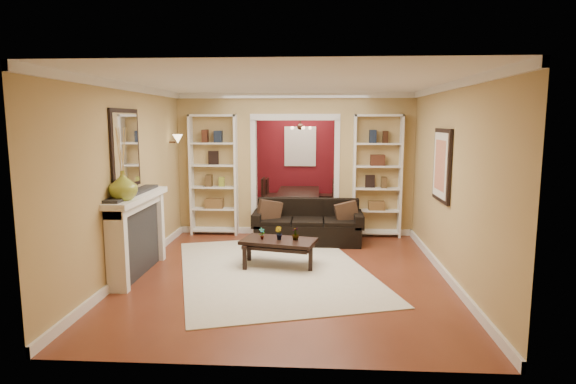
# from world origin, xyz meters

# --- Properties ---
(floor) EXTENTS (8.00, 8.00, 0.00)m
(floor) POSITION_xyz_m (0.00, 0.00, 0.00)
(floor) COLOR brown
(floor) RESTS_ON ground
(ceiling) EXTENTS (8.00, 8.00, 0.00)m
(ceiling) POSITION_xyz_m (0.00, 0.00, 2.70)
(ceiling) COLOR white
(ceiling) RESTS_ON ground
(wall_back) EXTENTS (8.00, 0.00, 8.00)m
(wall_back) POSITION_xyz_m (0.00, 4.00, 1.35)
(wall_back) COLOR tan
(wall_back) RESTS_ON ground
(wall_front) EXTENTS (8.00, 0.00, 8.00)m
(wall_front) POSITION_xyz_m (0.00, -4.00, 1.35)
(wall_front) COLOR tan
(wall_front) RESTS_ON ground
(wall_left) EXTENTS (0.00, 8.00, 8.00)m
(wall_left) POSITION_xyz_m (-2.25, 0.00, 1.35)
(wall_left) COLOR tan
(wall_left) RESTS_ON ground
(wall_right) EXTENTS (0.00, 8.00, 8.00)m
(wall_right) POSITION_xyz_m (2.25, 0.00, 1.35)
(wall_right) COLOR tan
(wall_right) RESTS_ON ground
(partition_wall) EXTENTS (4.50, 0.15, 2.70)m
(partition_wall) POSITION_xyz_m (0.00, 1.20, 1.35)
(partition_wall) COLOR tan
(partition_wall) RESTS_ON floor
(red_back_panel) EXTENTS (4.44, 0.04, 2.64)m
(red_back_panel) POSITION_xyz_m (0.00, 3.97, 1.32)
(red_back_panel) COLOR maroon
(red_back_panel) RESTS_ON floor
(dining_window) EXTENTS (0.78, 0.03, 0.98)m
(dining_window) POSITION_xyz_m (0.00, 3.93, 1.55)
(dining_window) COLOR #8CA5CC
(dining_window) RESTS_ON wall_back
(area_rug) EXTENTS (3.57, 4.27, 0.01)m
(area_rug) POSITION_xyz_m (-0.20, -1.18, 0.01)
(area_rug) COLOR beige
(area_rug) RESTS_ON floor
(sofa) EXTENTS (1.95, 0.84, 0.76)m
(sofa) POSITION_xyz_m (0.26, 0.45, 0.38)
(sofa) COLOR black
(sofa) RESTS_ON floor
(pillow_left) EXTENTS (0.43, 0.31, 0.43)m
(pillow_left) POSITION_xyz_m (-0.43, 0.43, 0.59)
(pillow_left) COLOR #4E3421
(pillow_left) RESTS_ON sofa
(pillow_right) EXTENTS (0.41, 0.19, 0.39)m
(pillow_right) POSITION_xyz_m (0.96, 0.43, 0.57)
(pillow_right) COLOR #4E3421
(pillow_right) RESTS_ON sofa
(coffee_table) EXTENTS (1.19, 0.82, 0.41)m
(coffee_table) POSITION_xyz_m (-0.14, -0.99, 0.21)
(coffee_table) COLOR black
(coffee_table) RESTS_ON floor
(plant_left) EXTENTS (0.11, 0.10, 0.18)m
(plant_left) POSITION_xyz_m (-0.40, -0.99, 0.50)
(plant_left) COLOR #336626
(plant_left) RESTS_ON coffee_table
(plant_center) EXTENTS (0.14, 0.13, 0.20)m
(plant_center) POSITION_xyz_m (-0.14, -0.99, 0.51)
(plant_center) COLOR #336626
(plant_center) RESTS_ON coffee_table
(plant_right) EXTENTS (0.15, 0.15, 0.19)m
(plant_right) POSITION_xyz_m (0.11, -0.99, 0.51)
(plant_right) COLOR #336626
(plant_right) RESTS_ON coffee_table
(bookshelf_left) EXTENTS (0.90, 0.30, 2.30)m
(bookshelf_left) POSITION_xyz_m (-1.55, 1.03, 1.15)
(bookshelf_left) COLOR white
(bookshelf_left) RESTS_ON floor
(bookshelf_right) EXTENTS (0.90, 0.30, 2.30)m
(bookshelf_right) POSITION_xyz_m (1.55, 1.03, 1.15)
(bookshelf_right) COLOR white
(bookshelf_right) RESTS_ON floor
(fireplace) EXTENTS (0.32, 1.70, 1.16)m
(fireplace) POSITION_xyz_m (-2.09, -1.50, 0.58)
(fireplace) COLOR white
(fireplace) RESTS_ON floor
(vase) EXTENTS (0.42, 0.42, 0.38)m
(vase) POSITION_xyz_m (-2.09, -1.98, 1.35)
(vase) COLOR olive
(vase) RESTS_ON fireplace
(mirror) EXTENTS (0.03, 0.95, 1.10)m
(mirror) POSITION_xyz_m (-2.23, -1.50, 1.80)
(mirror) COLOR silver
(mirror) RESTS_ON wall_left
(wall_sconce) EXTENTS (0.18, 0.18, 0.22)m
(wall_sconce) POSITION_xyz_m (-2.15, 0.55, 1.83)
(wall_sconce) COLOR #FFE0A5
(wall_sconce) RESTS_ON wall_left
(framed_art) EXTENTS (0.04, 0.85, 1.05)m
(framed_art) POSITION_xyz_m (2.21, -1.00, 1.55)
(framed_art) COLOR black
(framed_art) RESTS_ON wall_right
(dining_table) EXTENTS (1.68, 0.94, 0.59)m
(dining_table) POSITION_xyz_m (0.04, 2.84, 0.30)
(dining_table) COLOR black
(dining_table) RESTS_ON floor
(dining_chair_nw) EXTENTS (0.50, 0.50, 0.95)m
(dining_chair_nw) POSITION_xyz_m (-0.51, 2.54, 0.47)
(dining_chair_nw) COLOR black
(dining_chair_nw) RESTS_ON floor
(dining_chair_ne) EXTENTS (0.42, 0.42, 0.77)m
(dining_chair_ne) POSITION_xyz_m (0.59, 2.54, 0.38)
(dining_chair_ne) COLOR black
(dining_chair_ne) RESTS_ON floor
(dining_chair_sw) EXTENTS (0.57, 0.57, 0.87)m
(dining_chair_sw) POSITION_xyz_m (-0.51, 3.14, 0.43)
(dining_chair_sw) COLOR black
(dining_chair_sw) RESTS_ON floor
(dining_chair_se) EXTENTS (0.55, 0.55, 0.85)m
(dining_chair_se) POSITION_xyz_m (0.59, 3.14, 0.43)
(dining_chair_se) COLOR black
(dining_chair_se) RESTS_ON floor
(chandelier) EXTENTS (0.50, 0.50, 0.30)m
(chandelier) POSITION_xyz_m (0.00, 2.70, 2.02)
(chandelier) COLOR #3C251B
(chandelier) RESTS_ON ceiling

